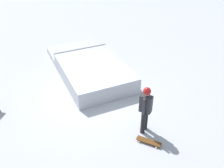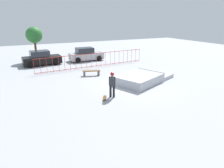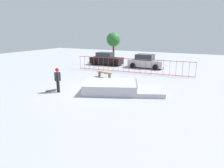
% 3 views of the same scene
% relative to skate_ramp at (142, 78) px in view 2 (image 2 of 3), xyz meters
% --- Properties ---
extents(ground_plane, '(60.00, 60.00, 0.00)m').
position_rel_skate_ramp_xyz_m(ground_plane, '(-1.65, -0.24, -0.32)').
color(ground_plane, '#A8AAB2').
extents(skate_ramp, '(5.98, 4.47, 0.74)m').
position_rel_skate_ramp_xyz_m(skate_ramp, '(0.00, 0.00, 0.00)').
color(skate_ramp, '#B0B3BB').
rests_on(skate_ramp, ground).
extents(skater, '(0.39, 0.44, 1.73)m').
position_rel_skate_ramp_xyz_m(skater, '(-3.72, -1.91, 0.69)').
color(skater, black).
rests_on(skater, ground).
extents(skateboard, '(0.55, 0.80, 0.09)m').
position_rel_skate_ramp_xyz_m(skateboard, '(-4.31, -1.99, -0.24)').
color(skateboard, '#593314').
rests_on(skateboard, ground).
extents(perimeter_fence, '(12.26, 1.00, 1.50)m').
position_rel_skate_ramp_xyz_m(perimeter_fence, '(-1.65, 6.78, 0.45)').
color(perimeter_fence, '#B22D23').
rests_on(perimeter_fence, ground).
extents(park_bench, '(1.65, 0.81, 0.48)m').
position_rel_skate_ramp_xyz_m(park_bench, '(-3.10, 3.65, 0.04)').
color(park_bench, brown).
rests_on(park_bench, ground).
extents(parked_car_black, '(4.18, 2.08, 1.60)m').
position_rel_skate_ramp_xyz_m(parked_car_black, '(-6.56, 10.28, 0.41)').
color(parked_car_black, black).
rests_on(parked_car_black, ground).
extents(parked_car_silver, '(4.11, 1.94, 1.60)m').
position_rel_skate_ramp_xyz_m(parked_car_silver, '(-1.28, 10.39, 0.41)').
color(parked_car_silver, '#B7B7BC').
rests_on(parked_car_silver, ground).
extents(distant_tree, '(1.92, 1.92, 4.08)m').
position_rel_skate_ramp_xyz_m(distant_tree, '(-6.80, 12.84, 2.77)').
color(distant_tree, brown).
rests_on(distant_tree, ground).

